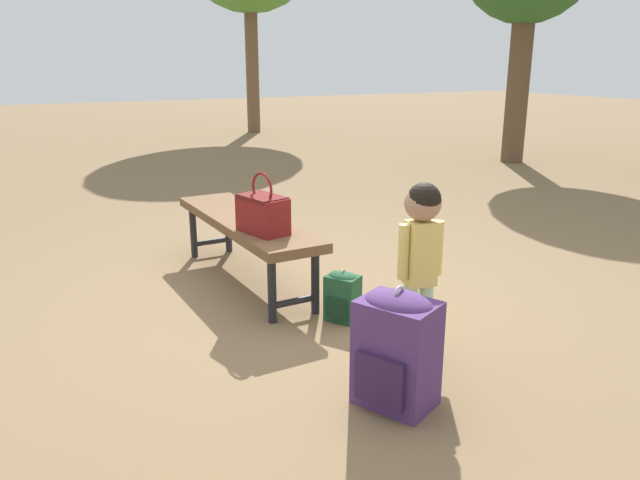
# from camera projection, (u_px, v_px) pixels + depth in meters

# --- Properties ---
(ground_plane) EXTENTS (40.00, 40.00, 0.00)m
(ground_plane) POSITION_uv_depth(u_px,v_px,m) (306.00, 308.00, 3.74)
(ground_plane) COLOR brown
(ground_plane) RESTS_ON ground
(park_bench) EXTENTS (1.61, 0.46, 0.45)m
(park_bench) POSITION_uv_depth(u_px,v_px,m) (246.00, 226.00, 4.08)
(park_bench) COLOR brown
(park_bench) RESTS_ON ground
(handbag) EXTENTS (0.35, 0.25, 0.37)m
(handbag) POSITION_uv_depth(u_px,v_px,m) (263.00, 212.00, 3.67)
(handbag) COLOR maroon
(handbag) RESTS_ON park_bench
(child_standing) EXTENTS (0.18, 0.24, 0.89)m
(child_standing) POSITION_uv_depth(u_px,v_px,m) (421.00, 243.00, 3.00)
(child_standing) COLOR #B2D8B2
(child_standing) RESTS_ON ground
(backpack_large) EXTENTS (0.40, 0.36, 0.55)m
(backpack_large) POSITION_uv_depth(u_px,v_px,m) (397.00, 346.00, 2.63)
(backpack_large) COLOR #4C2D66
(backpack_large) RESTS_ON ground
(backpack_small) EXTENTS (0.23, 0.21, 0.31)m
(backpack_small) POSITION_uv_depth(u_px,v_px,m) (343.00, 295.00, 3.53)
(backpack_small) COLOR #1E4C2D
(backpack_small) RESTS_ON ground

